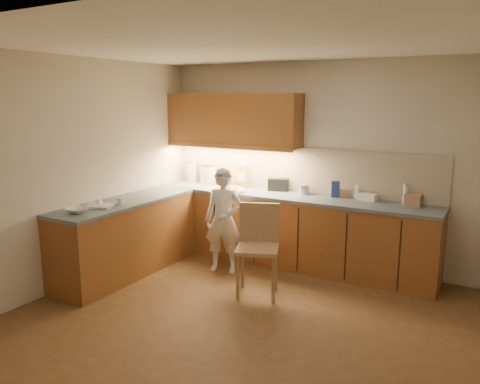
% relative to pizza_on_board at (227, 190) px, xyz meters
% --- Properties ---
extents(room, '(4.54, 4.50, 2.62)m').
position_rel_pizza_on_board_xyz_m(room, '(1.17, -1.49, 0.73)').
color(room, '#53381C').
rests_on(room, ground).
extents(l_counter, '(3.77, 2.62, 0.92)m').
position_rel_pizza_on_board_xyz_m(l_counter, '(0.25, -0.24, -0.48)').
color(l_counter, brown).
rests_on(l_counter, ground).
extents(backsplash, '(3.75, 0.02, 0.58)m').
position_rel_pizza_on_board_xyz_m(backsplash, '(0.79, 0.49, 0.27)').
color(backsplash, '#B8A88E').
rests_on(backsplash, l_counter).
extents(upper_cabinets, '(1.95, 0.36, 0.73)m').
position_rel_pizza_on_board_xyz_m(upper_cabinets, '(-0.11, 0.33, 0.91)').
color(upper_cabinets, brown).
rests_on(upper_cabinets, ground).
extents(pizza_on_board, '(0.50, 0.50, 0.20)m').
position_rel_pizza_on_board_xyz_m(pizza_on_board, '(0.00, 0.00, 0.00)').
color(pizza_on_board, '#A68753').
rests_on(pizza_on_board, l_counter).
extents(child, '(0.54, 0.43, 1.30)m').
position_rel_pizza_on_board_xyz_m(child, '(0.22, -0.44, -0.29)').
color(child, silver).
rests_on(child, ground).
extents(wooden_chair, '(0.58, 0.58, 0.99)m').
position_rel_pizza_on_board_xyz_m(wooden_chair, '(0.90, -0.80, -0.37)').
color(wooden_chair, '#A68457').
rests_on(wooden_chair, ground).
extents(mixing_bowl, '(0.27, 0.27, 0.06)m').
position_rel_pizza_on_board_xyz_m(mixing_bowl, '(-0.78, -1.81, 0.01)').
color(mixing_bowl, silver).
rests_on(mixing_bowl, l_counter).
extents(canister_a, '(0.16, 0.16, 0.32)m').
position_rel_pizza_on_board_xyz_m(canister_a, '(-0.84, 0.37, 0.14)').
color(canister_a, beige).
rests_on(canister_a, l_counter).
extents(canister_b, '(0.16, 0.16, 0.28)m').
position_rel_pizza_on_board_xyz_m(canister_b, '(-0.59, 0.39, 0.12)').
color(canister_b, silver).
rests_on(canister_b, l_counter).
extents(canister_c, '(0.15, 0.15, 0.29)m').
position_rel_pizza_on_board_xyz_m(canister_c, '(-0.49, 0.35, 0.12)').
color(canister_c, white).
rests_on(canister_c, l_counter).
extents(canister_d, '(0.14, 0.14, 0.23)m').
position_rel_pizza_on_board_xyz_m(canister_d, '(-0.26, 0.35, 0.10)').
color(canister_d, white).
rests_on(canister_d, l_counter).
extents(oil_jug, '(0.13, 0.11, 0.36)m').
position_rel_pizza_on_board_xyz_m(oil_jug, '(0.04, 0.37, 0.14)').
color(oil_jug, '#AF8B23').
rests_on(oil_jug, l_counter).
extents(toaster, '(0.29, 0.21, 0.17)m').
position_rel_pizza_on_board_xyz_m(toaster, '(0.57, 0.39, 0.06)').
color(toaster, black).
rests_on(toaster, l_counter).
extents(steel_pot, '(0.16, 0.16, 0.12)m').
position_rel_pizza_on_board_xyz_m(steel_pot, '(0.95, 0.35, 0.04)').
color(steel_pot, silver).
rests_on(steel_pot, l_counter).
extents(blue_box, '(0.12, 0.11, 0.20)m').
position_rel_pizza_on_board_xyz_m(blue_box, '(1.36, 0.37, 0.08)').
color(blue_box, '#314294').
rests_on(blue_box, l_counter).
extents(card_box_a, '(0.16, 0.14, 0.10)m').
position_rel_pizza_on_board_xyz_m(card_box_a, '(1.48, 0.40, 0.03)').
color(card_box_a, tan).
rests_on(card_box_a, l_counter).
extents(white_bottle, '(0.06, 0.06, 0.16)m').
position_rel_pizza_on_board_xyz_m(white_bottle, '(1.63, 0.41, 0.06)').
color(white_bottle, white).
rests_on(white_bottle, l_counter).
extents(flat_pack, '(0.22, 0.17, 0.08)m').
position_rel_pizza_on_board_xyz_m(flat_pack, '(1.77, 0.39, 0.02)').
color(flat_pack, white).
rests_on(flat_pack, l_counter).
extents(tall_jar, '(0.08, 0.08, 0.24)m').
position_rel_pizza_on_board_xyz_m(tall_jar, '(2.21, 0.37, 0.10)').
color(tall_jar, silver).
rests_on(tall_jar, l_counter).
extents(card_box_b, '(0.20, 0.16, 0.14)m').
position_rel_pizza_on_board_xyz_m(card_box_b, '(2.31, 0.33, 0.05)').
color(card_box_b, '#A27757').
rests_on(card_box_b, l_counter).
extents(dough_cloth, '(0.37, 0.33, 0.02)m').
position_rel_pizza_on_board_xyz_m(dough_cloth, '(-0.79, -1.49, -0.01)').
color(dough_cloth, silver).
rests_on(dough_cloth, l_counter).
extents(spice_jar_a, '(0.06, 0.06, 0.07)m').
position_rel_pizza_on_board_xyz_m(spice_jar_a, '(-0.86, -1.43, 0.01)').
color(spice_jar_a, white).
rests_on(spice_jar_a, l_counter).
extents(spice_jar_b, '(0.08, 0.08, 0.09)m').
position_rel_pizza_on_board_xyz_m(spice_jar_b, '(-0.65, -1.31, 0.02)').
color(spice_jar_b, silver).
rests_on(spice_jar_b, l_counter).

